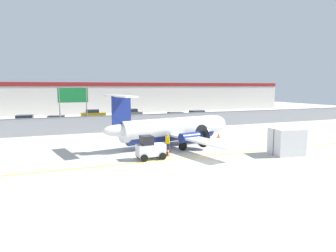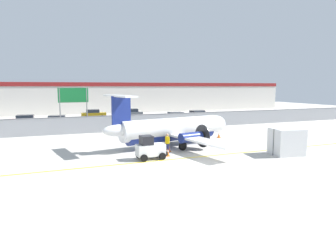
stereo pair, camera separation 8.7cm
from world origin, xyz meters
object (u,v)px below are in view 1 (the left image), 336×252
at_px(commuter_airplane, 174,129).
at_px(parked_car_4, 175,117).
at_px(baggage_tug, 150,148).
at_px(traffic_cone_near_left, 168,152).
at_px(traffic_cone_far_left, 219,135).
at_px(parked_car_0, 24,121).
at_px(parked_car_1, 56,121).
at_px(highway_sign, 73,99).
at_px(cargo_container, 287,142).
at_px(parked_car_5, 197,115).
at_px(traffic_cone_near_right, 169,148).
at_px(parked_car_3, 130,113).
at_px(parked_car_2, 93,114).
at_px(ground_crew_worker, 167,142).

relative_size(commuter_airplane, parked_car_4, 3.74).
relative_size(baggage_tug, traffic_cone_near_left, 3.69).
relative_size(traffic_cone_far_left, parked_car_0, 0.15).
bearing_deg(commuter_airplane, traffic_cone_near_left, -130.53).
xyz_separation_m(parked_car_1, highway_sign, (2.02, -5.03, 3.24)).
bearing_deg(cargo_container, traffic_cone_near_left, 170.73).
bearing_deg(baggage_tug, parked_car_5, 53.15).
xyz_separation_m(commuter_airplane, baggage_tug, (-3.84, -4.30, -0.75)).
relative_size(cargo_container, traffic_cone_near_right, 4.21).
bearing_deg(parked_car_3, parked_car_1, 37.20).
height_order(parked_car_2, parked_car_4, same).
bearing_deg(parked_car_2, parked_car_0, -142.29).
bearing_deg(highway_sign, parked_car_2, 73.30).
bearing_deg(traffic_cone_near_right, parked_car_4, 65.46).
height_order(parked_car_1, parked_car_4, same).
bearing_deg(traffic_cone_far_left, baggage_tug, -147.25).
height_order(cargo_container, parked_car_1, cargo_container).
bearing_deg(commuter_airplane, parked_car_5, 45.61).
bearing_deg(parked_car_1, parked_car_3, -140.26).
bearing_deg(parked_car_3, traffic_cone_far_left, 102.85).
relative_size(parked_car_2, parked_car_3, 1.01).
relative_size(traffic_cone_near_right, parked_car_1, 0.15).
height_order(traffic_cone_near_left, parked_car_2, parked_car_2).
bearing_deg(traffic_cone_near_left, parked_car_5, 57.29).
bearing_deg(ground_crew_worker, parked_car_0, 100.15).
height_order(ground_crew_worker, cargo_container, cargo_container).
bearing_deg(parked_car_1, highway_sign, 118.18).
relative_size(ground_crew_worker, parked_car_1, 0.39).
distance_m(cargo_container, traffic_cone_near_right, 9.91).
xyz_separation_m(traffic_cone_far_left, parked_car_5, (5.68, 16.05, 0.58)).
bearing_deg(parked_car_4, commuter_airplane, 69.37).
bearing_deg(traffic_cone_far_left, traffic_cone_near_right, -150.26).
xyz_separation_m(traffic_cone_far_left, parked_car_3, (-3.80, 23.81, 0.58)).
height_order(cargo_container, parked_car_2, cargo_container).
bearing_deg(parked_car_5, traffic_cone_near_right, -130.30).
xyz_separation_m(ground_crew_worker, highway_sign, (-6.32, 15.57, 3.19)).
bearing_deg(highway_sign, parked_car_0, 128.99).
bearing_deg(traffic_cone_near_left, parked_car_3, 80.99).
height_order(commuter_airplane, parked_car_4, commuter_airplane).
distance_m(traffic_cone_near_left, parked_car_2, 30.85).
bearing_deg(traffic_cone_near_left, baggage_tug, -164.38).
bearing_deg(baggage_tug, parked_car_0, 111.36).
bearing_deg(parked_car_0, parked_car_4, 175.09).
xyz_separation_m(cargo_container, traffic_cone_near_right, (-8.61, 4.84, -0.79)).
height_order(ground_crew_worker, parked_car_5, same).
bearing_deg(traffic_cone_near_left, parked_car_2, 93.16).
bearing_deg(commuter_airplane, parked_car_4, 55.61).
height_order(commuter_airplane, cargo_container, commuter_airplane).
distance_m(cargo_container, parked_car_5, 25.79).
bearing_deg(cargo_container, highway_sign, 137.52).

